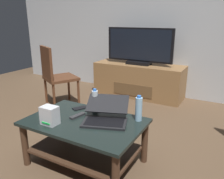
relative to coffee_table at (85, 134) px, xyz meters
name	(u,v)px	position (x,y,z in m)	size (l,w,h in m)	color
ground_plane	(86,163)	(0.00, 0.00, -0.30)	(7.68, 7.68, 0.00)	brown
back_wall	(168,11)	(0.00, 2.39, 1.10)	(6.40, 0.12, 2.80)	silver
coffee_table	(85,134)	(0.00, 0.00, 0.00)	(1.03, 0.66, 0.43)	black
media_cabinet	(139,80)	(-0.34, 2.07, -0.02)	(1.52, 0.53, 0.55)	olive
television	(139,47)	(-0.34, 2.05, 0.54)	(1.14, 0.20, 0.60)	black
side_chair	(55,74)	(-1.22, 0.98, 0.21)	(0.60, 0.60, 0.92)	#59331E
laptop	(106,115)	(0.17, 0.09, 0.19)	(0.49, 0.49, 0.18)	black
router_box	(50,115)	(-0.22, -0.20, 0.21)	(0.14, 0.11, 0.16)	silver
water_bottle_near	(139,109)	(0.42, 0.23, 0.24)	(0.06, 0.06, 0.23)	#99C6E5
water_bottle_far	(95,101)	(-0.03, 0.22, 0.24)	(0.06, 0.06, 0.23)	silver
cell_phone	(80,108)	(-0.20, 0.20, 0.14)	(0.07, 0.14, 0.01)	black
tv_remote	(78,116)	(-0.10, 0.03, 0.15)	(0.04, 0.16, 0.02)	#2D2D30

